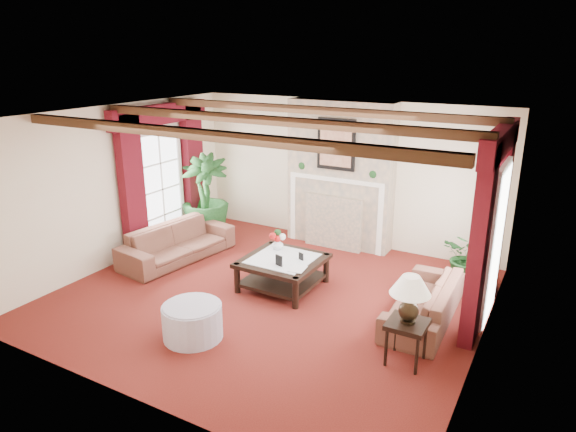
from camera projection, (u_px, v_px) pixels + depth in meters
The scene contains 23 objects.
floor at pixel (270, 296), 7.75m from camera, with size 6.00×6.00×0.00m, color #48100C.
ceiling at pixel (267, 116), 6.92m from camera, with size 6.00×6.00×0.00m, color white.
back_wall at pixel (344, 173), 9.62m from camera, with size 6.00×0.02×2.70m, color beige.
left_wall at pixel (118, 185), 8.73m from camera, with size 0.02×5.50×2.70m, color beige.
right_wall at pixel (489, 249), 5.95m from camera, with size 0.02×5.50×2.70m, color beige.
ceiling_beams at pixel (267, 120), 6.94m from camera, with size 6.00×3.00×0.12m, color #362111, non-canonical shape.
fireplace at pixel (343, 100), 9.03m from camera, with size 2.00×0.52×2.70m, color tan, non-canonical shape.
french_door_left at pixel (157, 132), 9.30m from camera, with size 0.10×1.10×2.16m, color white, non-canonical shape.
french_door_right at pixel (507, 167), 6.55m from camera, with size 0.10×1.10×2.16m, color white, non-canonical shape.
curtains_left at pixel (159, 109), 9.12m from camera, with size 0.20×2.40×2.55m, color #430813, non-canonical shape.
curtains_right at pixel (502, 133), 6.47m from camera, with size 0.20×2.40×2.55m, color #430813, non-canonical shape.
sofa_left at pixel (177, 237), 9.01m from camera, with size 0.92×2.17×0.82m, color #3F111D.
sofa_right at pixel (425, 294), 6.99m from camera, with size 0.60×1.92×0.75m, color #3F111D.
potted_palm at pixel (206, 213), 10.18m from camera, with size 1.74×1.82×0.91m, color black.
small_plant at pixel (468, 263), 8.15m from camera, with size 1.01×1.05×0.64m, color black.
coffee_table at pixel (283, 273), 7.99m from camera, with size 1.16×1.16×0.48m, color black, non-canonical shape.
side_table at pixel (406, 342), 6.05m from camera, with size 0.45×0.45×0.54m, color black, non-canonical shape.
ottoman at pixel (193, 322), 6.59m from camera, with size 0.77×0.77×0.45m, color #A59FB4.
table_lamp at pixel (410, 299), 5.87m from camera, with size 0.47×0.47×0.60m, color black, non-canonical shape.
flower_vase at pixel (278, 244), 8.25m from camera, with size 0.23×0.24×0.19m, color silver.
book at pixel (291, 260), 7.51m from camera, with size 0.21×0.05×0.29m, color black.
photo_frame_a at pixel (279, 261), 7.61m from camera, with size 0.13×0.02×0.18m, color black, non-canonical shape.
photo_frame_b at pixel (301, 257), 7.83m from camera, with size 0.09×0.02×0.12m, color black, non-canonical shape.
Camera 1 is at (3.66, -5.97, 3.56)m, focal length 32.00 mm.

